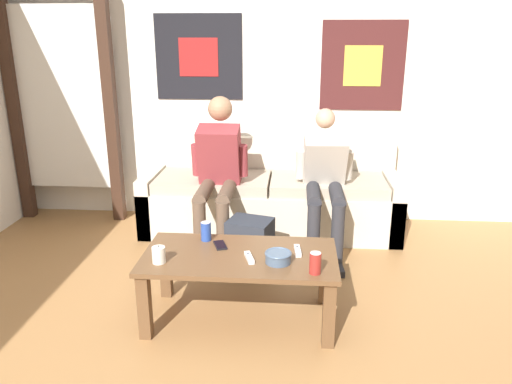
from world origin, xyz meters
TOP-DOWN VIEW (x-y plane):
  - ground_plane at (0.00, 0.00)m, footprint 18.00×18.00m
  - wall_back at (0.00, 2.46)m, footprint 10.00×0.07m
  - door_frame at (-1.65, 2.24)m, footprint 1.00×0.10m
  - couch at (0.26, 2.09)m, footprint 2.25×0.73m
  - coffee_table at (0.15, 0.58)m, footprint 1.17×0.60m
  - person_seated_adult at (-0.16, 1.71)m, footprint 0.47×0.87m
  - person_seated_teen at (0.71, 1.72)m, footprint 0.47×0.92m
  - backpack at (0.14, 1.28)m, footprint 0.37×0.34m
  - ceramic_bowl at (0.38, 0.49)m, footprint 0.16×0.16m
  - pillar_candle at (-0.31, 0.43)m, footprint 0.08×0.08m
  - drink_can_blue at (-0.09, 0.78)m, footprint 0.07×0.07m
  - drink_can_red at (0.59, 0.37)m, footprint 0.07×0.07m
  - game_controller_near_left at (0.21, 0.52)m, footprint 0.07×0.15m
  - game_controller_near_right at (0.50, 0.64)m, footprint 0.05×0.15m
  - cell_phone at (0.01, 0.69)m, footprint 0.11×0.15m

SIDE VIEW (x-z plane):
  - ground_plane at x=0.00m, z-range 0.00..0.00m
  - backpack at x=0.14m, z-range -0.01..0.38m
  - couch at x=0.26m, z-range -0.11..0.68m
  - coffee_table at x=0.15m, z-range 0.14..0.58m
  - cell_phone at x=0.01m, z-range 0.44..0.45m
  - game_controller_near_left at x=0.21m, z-range 0.44..0.47m
  - game_controller_near_right at x=0.50m, z-range 0.44..0.47m
  - ceramic_bowl at x=0.38m, z-range 0.44..0.51m
  - pillar_candle at x=-0.31m, z-range 0.43..0.54m
  - drink_can_blue at x=-0.09m, z-range 0.44..0.56m
  - drink_can_red at x=0.59m, z-range 0.44..0.56m
  - person_seated_teen at x=0.71m, z-range 0.05..1.17m
  - person_seated_adult at x=-0.16m, z-range 0.06..1.27m
  - door_frame at x=-1.65m, z-range 0.12..2.27m
  - wall_back at x=0.00m, z-range 0.00..2.55m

